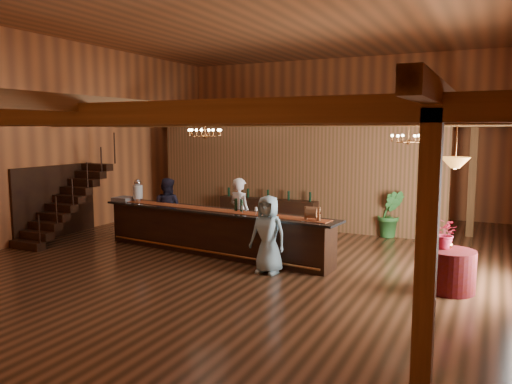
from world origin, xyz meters
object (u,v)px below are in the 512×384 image
at_px(chandelier_right, 409,138).
at_px(round_table, 450,271).
at_px(staff_second, 167,210).
at_px(guest, 268,234).
at_px(chandelier_left, 205,132).
at_px(bartender, 240,214).
at_px(backbar_shelf, 268,213).
at_px(tasting_bar, 213,231).
at_px(beverage_dispenser, 138,191).
at_px(floor_plant, 391,214).
at_px(raffle_drum, 312,213).
at_px(pendant_lamp, 455,163).

bearing_deg(chandelier_right, round_table, -64.58).
bearing_deg(staff_second, guest, 149.56).
height_order(chandelier_left, bartender, chandelier_left).
xyz_separation_m(backbar_shelf, chandelier_left, (-0.11, -3.44, 2.48)).
xyz_separation_m(tasting_bar, guest, (1.86, -0.90, 0.27)).
bearing_deg(bartender, beverage_dispenser, 27.19).
height_order(backbar_shelf, guest, guest).
xyz_separation_m(chandelier_left, guest, (2.15, -1.05, -2.10)).
distance_m(round_table, floor_plant, 4.69).
distance_m(raffle_drum, backbar_shelf, 4.90).
relative_size(pendant_lamp, guest, 0.55).
bearing_deg(bartender, staff_second, 21.80).
xyz_separation_m(tasting_bar, round_table, (5.41, -0.55, -0.15)).
relative_size(beverage_dispenser, backbar_shelf, 0.19).
bearing_deg(staff_second, backbar_shelf, -126.51).
bearing_deg(guest, chandelier_left, 157.75).
relative_size(round_table, pendant_lamp, 1.01).
height_order(beverage_dispenser, chandelier_right, chandelier_right).
bearing_deg(tasting_bar, staff_second, 167.06).
bearing_deg(bartender, chandelier_left, 60.12).
bearing_deg(raffle_drum, beverage_dispenser, 172.43).
height_order(chandelier_right, bartender, chandelier_right).
xyz_separation_m(round_table, guest, (-3.54, -0.36, 0.43)).
height_order(pendant_lamp, staff_second, pendant_lamp).
height_order(chandelier_left, staff_second, chandelier_left).
relative_size(bartender, guest, 1.10).
height_order(raffle_drum, chandelier_left, chandelier_left).
bearing_deg(chandelier_right, floor_plant, 111.32).
distance_m(raffle_drum, chandelier_right, 3.24).
height_order(backbar_shelf, chandelier_left, chandelier_left).
relative_size(pendant_lamp, staff_second, 0.52).
bearing_deg(chandelier_right, pendant_lamp, -64.58).
distance_m(chandelier_right, guest, 4.24).
bearing_deg(round_table, raffle_drum, 175.87).
height_order(pendant_lamp, floor_plant, pendant_lamp).
height_order(bartender, floor_plant, bartender).
relative_size(backbar_shelf, staff_second, 1.83).
bearing_deg(backbar_shelf, guest, -63.79).
bearing_deg(beverage_dispenser, guest, -15.78).
bearing_deg(backbar_shelf, staff_second, -117.07).
bearing_deg(chandelier_right, staff_second, -166.59).
relative_size(chandelier_right, staff_second, 0.47).
bearing_deg(tasting_bar, raffle_drum, -1.08).
xyz_separation_m(chandelier_left, chandelier_right, (4.46, 1.91, -0.13)).
bearing_deg(backbar_shelf, tasting_bar, -85.39).
bearing_deg(staff_second, beverage_dispenser, 14.35).
height_order(raffle_drum, round_table, raffle_drum).
relative_size(chandelier_right, pendant_lamp, 0.89).
xyz_separation_m(pendant_lamp, staff_second, (-7.21, 1.18, -1.54)).
xyz_separation_m(raffle_drum, chandelier_left, (-2.92, 0.50, 1.67)).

